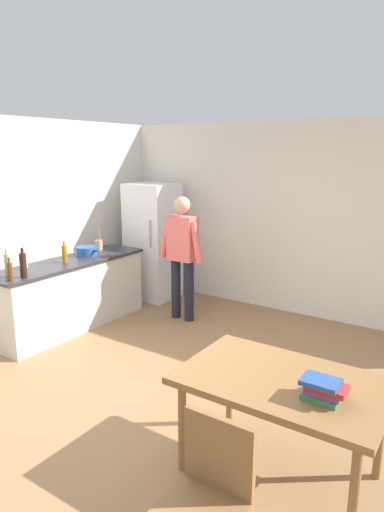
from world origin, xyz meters
name	(u,v)px	position (x,y,z in m)	size (l,w,h in m)	color
ground_plane	(153,397)	(0.00, 0.00, 0.00)	(14.00, 14.00, 0.00)	#936D47
wall_back	(283,218)	(0.00, 3.00, 1.35)	(6.40, 0.12, 2.70)	silver
kitchen_counter	(71,294)	(-2.00, 0.80, 0.45)	(0.64, 2.20, 0.90)	beige
refrigerator	(153,242)	(-1.90, 2.40, 0.90)	(0.70, 0.67, 1.80)	white
person	(182,250)	(-0.95, 1.85, 0.98)	(0.70, 0.22, 1.70)	#1E1E2D
dining_table	(282,388)	(1.40, -0.30, 0.67)	(1.40, 0.90, 0.75)	olive
chair	(208,492)	(1.40, -1.27, 0.53)	(0.42, 0.42, 0.91)	olive
cooking_pot	(87,251)	(-2.04, 1.15, 0.96)	(0.40, 0.28, 0.12)	#285193
utensil_jar	(99,245)	(-2.16, 1.49, 0.98)	(0.11, 0.11, 0.32)	tan
bottle_oil_amber	(64,254)	(-1.96, 0.70, 1.02)	(0.06, 0.06, 0.28)	#996619
bottle_water_clear	(24,258)	(-2.16, 0.26, 1.03)	(0.07, 0.07, 0.30)	silver
bottle_beer_brown	(10,271)	(-1.81, -0.18, 1.01)	(0.06, 0.06, 0.26)	#5B3314
bottle_vinegar_tall	(7,265)	(-1.98, -0.10, 1.04)	(0.06, 0.06, 0.32)	gray
bottle_wine_dark	(23,265)	(-1.79, -0.02, 1.05)	(0.08, 0.08, 0.34)	black
book_stack	(324,389)	(1.72, -0.41, 0.82)	(0.28, 0.22, 0.14)	#387A47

